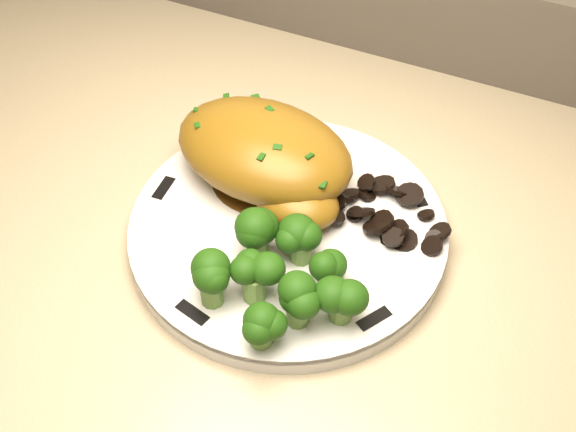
% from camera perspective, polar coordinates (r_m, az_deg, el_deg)
% --- Properties ---
extents(plate, '(0.39, 0.39, 0.02)m').
position_cam_1_polar(plate, '(0.68, -0.00, -1.13)').
color(plate, silver).
rests_on(plate, counter).
extents(rim_accent_0, '(0.03, 0.03, 0.00)m').
position_cam_1_polar(rim_accent_0, '(0.71, 10.14, 1.60)').
color(rim_accent_0, black).
rests_on(rim_accent_0, plate).
extents(rim_accent_1, '(0.03, 0.02, 0.00)m').
position_cam_1_polar(rim_accent_1, '(0.77, 0.39, 6.72)').
color(rim_accent_1, black).
rests_on(rim_accent_1, plate).
extents(rim_accent_2, '(0.01, 0.03, 0.00)m').
position_cam_1_polar(rim_accent_2, '(0.72, -9.79, 2.17)').
color(rim_accent_2, black).
rests_on(rim_accent_2, plate).
extents(rim_accent_3, '(0.03, 0.02, 0.00)m').
position_cam_1_polar(rim_accent_3, '(0.62, -7.56, -7.59)').
color(rim_accent_3, black).
rests_on(rim_accent_3, plate).
extents(rim_accent_4, '(0.03, 0.03, 0.00)m').
position_cam_1_polar(rim_accent_4, '(0.61, 6.82, -8.08)').
color(rim_accent_4, black).
rests_on(rim_accent_4, plate).
extents(gravy_pool, '(0.11, 0.11, 0.00)m').
position_cam_1_polar(gravy_pool, '(0.72, -1.84, 3.13)').
color(gravy_pool, '#3F250B').
rests_on(gravy_pool, plate).
extents(chicken_breast, '(0.19, 0.14, 0.07)m').
position_cam_1_polar(chicken_breast, '(0.69, -1.62, 4.75)').
color(chicken_breast, '#855C17').
rests_on(chicken_breast, plate).
extents(mushroom_pile, '(0.10, 0.07, 0.03)m').
position_cam_1_polar(mushroom_pile, '(0.68, 7.85, -0.04)').
color(mushroom_pile, black).
rests_on(mushroom_pile, plate).
extents(broccoli_florets, '(0.13, 0.12, 0.05)m').
position_cam_1_polar(broccoli_florets, '(0.60, -0.49, -4.92)').
color(broccoli_florets, olive).
rests_on(broccoli_florets, plate).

